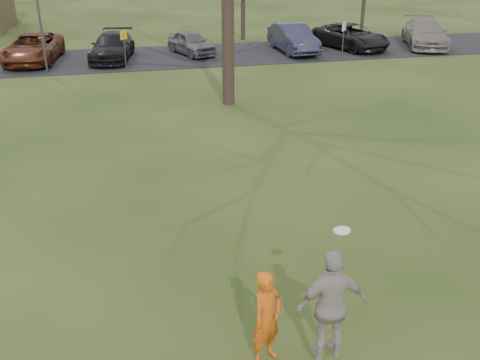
# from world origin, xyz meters

# --- Properties ---
(ground) EXTENTS (120.00, 120.00, 0.00)m
(ground) POSITION_xyz_m (0.00, 0.00, 0.00)
(ground) COLOR #1E380F
(ground) RESTS_ON ground
(parking_strip) EXTENTS (62.00, 6.50, 0.04)m
(parking_strip) POSITION_xyz_m (0.00, 25.00, 0.02)
(parking_strip) COLOR black
(parking_strip) RESTS_ON ground
(player_defender) EXTENTS (0.76, 0.71, 1.75)m
(player_defender) POSITION_xyz_m (-0.49, -0.16, 0.87)
(player_defender) COLOR orange
(player_defender) RESTS_ON ground
(car_2) EXTENTS (3.18, 5.78, 1.53)m
(car_2) POSITION_xyz_m (-6.88, 25.21, 0.81)
(car_2) COLOR #622A17
(car_2) RESTS_ON parking_strip
(car_3) EXTENTS (2.90, 5.29, 1.45)m
(car_3) POSITION_xyz_m (-2.63, 24.80, 0.77)
(car_3) COLOR black
(car_3) RESTS_ON parking_strip
(car_4) EXTENTS (2.76, 4.20, 1.33)m
(car_4) POSITION_xyz_m (1.91, 25.32, 0.70)
(car_4) COLOR slate
(car_4) RESTS_ON parking_strip
(car_5) EXTENTS (1.96, 4.97, 1.61)m
(car_5) POSITION_xyz_m (7.94, 24.63, 0.84)
(car_5) COLOR #303048
(car_5) RESTS_ON parking_strip
(car_6) EXTENTS (4.05, 5.77, 1.46)m
(car_6) POSITION_xyz_m (11.73, 24.92, 0.77)
(car_6) COLOR black
(car_6) RESTS_ON parking_strip
(car_7) EXTENTS (3.95, 5.95, 1.60)m
(car_7) POSITION_xyz_m (16.49, 24.44, 0.84)
(car_7) COLOR gray
(car_7) RESTS_ON parking_strip
(catching_play) EXTENTS (1.20, 0.55, 2.33)m
(catching_play) POSITION_xyz_m (0.48, -0.53, 1.23)
(catching_play) COLOR #AFA29D
(catching_play) RESTS_ON ground
(sign_yellow) EXTENTS (0.35, 0.35, 2.08)m
(sign_yellow) POSITION_xyz_m (-2.00, 22.00, 1.45)
(sign_yellow) COLOR #47474C
(sign_yellow) RESTS_ON ground
(sign_white) EXTENTS (0.35, 0.35, 2.08)m
(sign_white) POSITION_xyz_m (10.00, 22.00, 1.45)
(sign_white) COLOR #47474C
(sign_white) RESTS_ON ground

